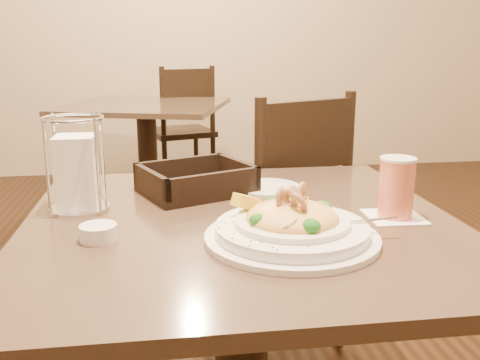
{
  "coord_description": "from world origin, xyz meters",
  "views": [
    {
      "loc": [
        -0.15,
        -1.06,
        1.08
      ],
      "look_at": [
        0.0,
        0.02,
        0.8
      ],
      "focal_mm": 40.0,
      "sensor_mm": 36.0,
      "label": 1
    }
  ],
  "objects": [
    {
      "name": "dining_chair_near",
      "position": [
        0.24,
        0.68,
        0.5
      ],
      "size": [
        0.56,
        0.56,
        0.93
      ],
      "rotation": [
        0.0,
        0.0,
        3.58
      ],
      "color": "black",
      "rests_on": "ground"
    },
    {
      "name": "dining_chair_far",
      "position": [
        -0.02,
        2.77,
        0.5
      ],
      "size": [
        0.52,
        0.52,
        0.93
      ],
      "rotation": [
        0.0,
        0.0,
        3.43
      ],
      "color": "black",
      "rests_on": "ground"
    },
    {
      "name": "background_table",
      "position": [
        -0.26,
        2.25,
        0.5
      ],
      "size": [
        1.12,
        1.12,
        0.72
      ],
      "rotation": [
        0.0,
        0.0,
        -0.28
      ],
      "color": "black",
      "rests_on": "ground"
    },
    {
      "name": "napkin_caddy",
      "position": [
        -0.35,
        0.12,
        0.81
      ],
      "size": [
        0.13,
        0.13,
        0.21
      ],
      "rotation": [
        0.0,
        0.0,
        0.33
      ],
      "color": "silver",
      "rests_on": "main_table"
    },
    {
      "name": "main_table",
      "position": [
        0.0,
        0.0,
        0.5
      ],
      "size": [
        0.9,
        0.9,
        0.72
      ],
      "color": "black",
      "rests_on": "ground"
    },
    {
      "name": "side_plate",
      "position": [
        0.1,
        0.22,
        0.73
      ],
      "size": [
        0.18,
        0.18,
        0.01
      ],
      "primitive_type": "cylinder",
      "rotation": [
        0.0,
        0.0,
        -0.09
      ],
      "color": "white",
      "rests_on": "main_table"
    },
    {
      "name": "butter_ramekin",
      "position": [
        -0.28,
        -0.08,
        0.74
      ],
      "size": [
        0.08,
        0.08,
        0.03
      ],
      "primitive_type": "cylinder",
      "rotation": [
        0.0,
        0.0,
        -0.21
      ],
      "color": "white",
      "rests_on": "main_table"
    },
    {
      "name": "pasta_bowl",
      "position": [
        0.07,
        -0.14,
        0.75
      ],
      "size": [
        0.36,
        0.33,
        0.1
      ],
      "rotation": [
        0.0,
        0.0,
        -0.15
      ],
      "color": "white",
      "rests_on": "main_table"
    },
    {
      "name": "drink_glass",
      "position": [
        0.32,
        -0.03,
        0.79
      ],
      "size": [
        0.12,
        0.12,
        0.13
      ],
      "rotation": [
        0.0,
        0.0,
        -0.04
      ],
      "color": "white",
      "rests_on": "main_table"
    },
    {
      "name": "bread_basket",
      "position": [
        -0.08,
        0.22,
        0.75
      ],
      "size": [
        0.31,
        0.28,
        0.07
      ],
      "rotation": [
        0.0,
        0.0,
        0.4
      ],
      "color": "black",
      "rests_on": "main_table"
    }
  ]
}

